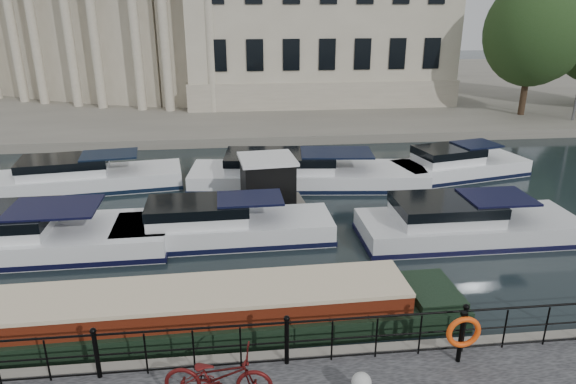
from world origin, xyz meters
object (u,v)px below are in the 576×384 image
Objects in this scene: life_ring_post at (463,333)px; harbour_hut at (267,184)px; bicycle at (218,376)px; narrowboat at (163,321)px.

life_ring_post is 0.39× the size of harbour_hut.
life_ring_post is (5.25, 0.52, 0.22)m from bicycle.
life_ring_post is at bearing -78.13° from harbour_hut.
life_ring_post is at bearing -22.48° from narrowboat.
bicycle is 11.85m from harbour_hut.
life_ring_post is 7.29m from narrowboat.
harbour_hut is at bearing 67.66° from narrowboat.
life_ring_post reaches higher than bicycle.
bicycle is at bearing -65.91° from narrowboat.
bicycle is 0.66× the size of harbour_hut.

